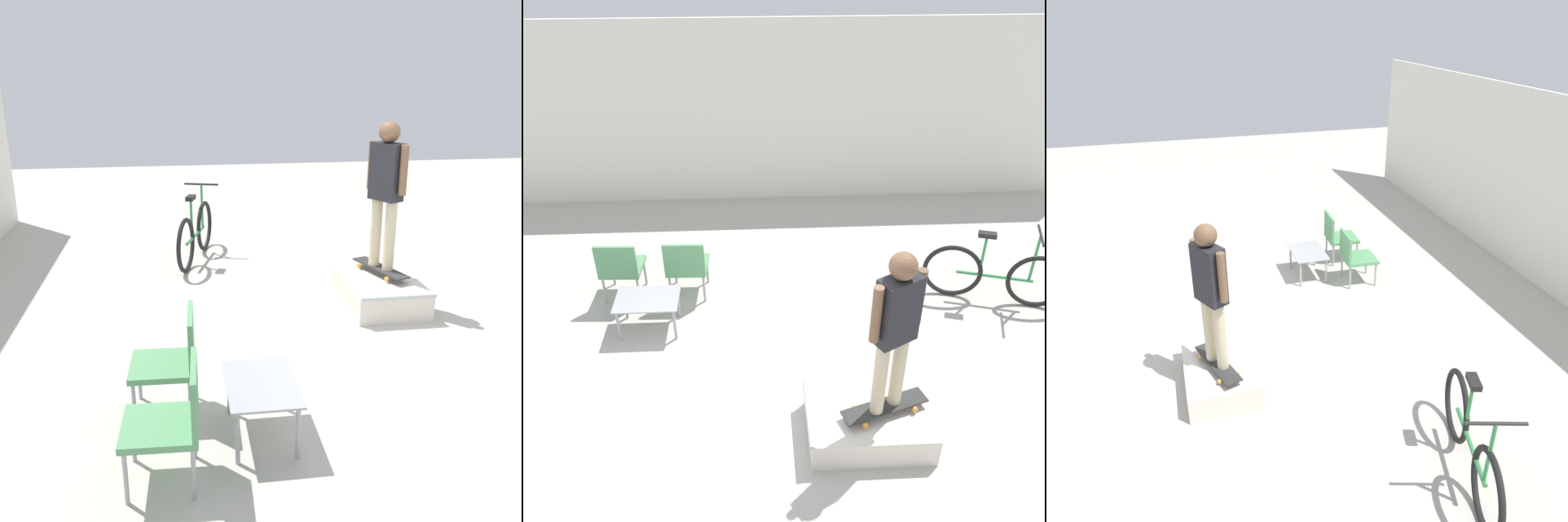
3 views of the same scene
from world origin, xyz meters
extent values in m
plane|color=#B7B2A8|center=(0.00, 0.00, 0.00)|extent=(24.00, 24.00, 0.00)
cube|color=white|center=(0.00, 4.91, 1.50)|extent=(12.00, 0.06, 3.00)
cube|color=silver|center=(1.24, -0.46, 0.16)|extent=(1.21, 0.86, 0.33)
cylinder|color=#B7B7BC|center=(0.64, -0.46, 0.33)|extent=(0.05, 0.86, 0.05)
cube|color=#2D2D2D|center=(1.38, -0.50, 0.42)|extent=(0.89, 0.47, 0.02)
cylinder|color=gold|center=(1.60, -0.30, 0.38)|extent=(0.06, 0.05, 0.05)
cylinder|color=gold|center=(1.67, -0.52, 0.38)|extent=(0.06, 0.05, 0.05)
cylinder|color=gold|center=(1.08, -0.48, 0.38)|extent=(0.06, 0.05, 0.05)
cylinder|color=gold|center=(1.16, -0.70, 0.38)|extent=(0.06, 0.05, 0.05)
cylinder|color=#C6B793|center=(1.28, -0.55, 0.84)|extent=(0.13, 0.13, 0.83)
cylinder|color=#C6B793|center=(1.47, -0.45, 0.84)|extent=(0.13, 0.13, 0.83)
cube|color=#232328|center=(1.38, -0.50, 1.59)|extent=(0.43, 0.36, 0.66)
cylinder|color=brown|center=(1.17, -0.62, 1.64)|extent=(0.09, 0.09, 0.56)
cylinder|color=brown|center=(1.59, -0.38, 1.64)|extent=(0.09, 0.09, 0.56)
sphere|color=brown|center=(1.38, -0.50, 2.04)|extent=(0.24, 0.24, 0.24)
cube|color=#9E9EA3|center=(-1.17, 1.33, 0.45)|extent=(0.77, 0.54, 0.02)
cylinder|color=#9E9EA3|center=(-1.50, 1.11, 0.22)|extent=(0.04, 0.04, 0.44)
cylinder|color=#9E9EA3|center=(-0.83, 1.11, 0.22)|extent=(0.04, 0.04, 0.44)
cylinder|color=#9E9EA3|center=(-1.50, 1.55, 0.22)|extent=(0.04, 0.04, 0.44)
cylinder|color=#9E9EA3|center=(-0.83, 1.55, 0.22)|extent=(0.04, 0.04, 0.44)
cylinder|color=#99999E|center=(-1.36, 2.29, 0.20)|extent=(0.03, 0.03, 0.41)
cylinder|color=#99999E|center=(-1.80, 2.31, 0.20)|extent=(0.03, 0.03, 0.41)
cylinder|color=#99999E|center=(-1.38, 1.85, 0.20)|extent=(0.03, 0.03, 0.41)
cylinder|color=#99999E|center=(-1.82, 1.87, 0.20)|extent=(0.03, 0.03, 0.41)
cube|color=#569360|center=(-1.59, 2.08, 0.43)|extent=(0.54, 0.54, 0.05)
cube|color=#569360|center=(-1.60, 1.84, 0.67)|extent=(0.52, 0.06, 0.43)
cylinder|color=#99999E|center=(-0.51, 2.29, 0.20)|extent=(0.03, 0.03, 0.41)
cylinder|color=#99999E|center=(-0.95, 2.31, 0.20)|extent=(0.03, 0.03, 0.41)
cylinder|color=#99999E|center=(-0.53, 1.85, 0.20)|extent=(0.03, 0.03, 0.41)
cylinder|color=#99999E|center=(-0.97, 1.87, 0.20)|extent=(0.03, 0.03, 0.41)
cube|color=#569360|center=(-0.74, 2.08, 0.43)|extent=(0.54, 0.54, 0.05)
cube|color=#569360|center=(-0.75, 1.84, 0.67)|extent=(0.52, 0.06, 0.43)
torus|color=black|center=(3.76, 1.52, 0.38)|extent=(0.75, 0.28, 0.77)
torus|color=black|center=(2.74, 1.83, 0.38)|extent=(0.75, 0.28, 0.77)
cylinder|color=#338447|center=(3.25, 1.68, 0.38)|extent=(0.93, 0.32, 0.04)
cylinder|color=#338447|center=(3.07, 1.73, 0.67)|extent=(0.04, 0.04, 0.57)
cube|color=black|center=(3.07, 1.73, 0.98)|extent=(0.24, 0.16, 0.06)
cylinder|color=#338447|center=(3.66, 1.55, 0.72)|extent=(0.04, 0.04, 0.67)
cylinder|color=black|center=(3.66, 1.55, 1.06)|extent=(0.18, 0.51, 0.03)
camera|label=1|loc=(-5.02, 1.88, 2.74)|focal=40.00mm
camera|label=2|loc=(0.19, -4.40, 4.65)|focal=40.00mm
camera|label=3|loc=(6.25, -0.81, 4.12)|focal=35.00mm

